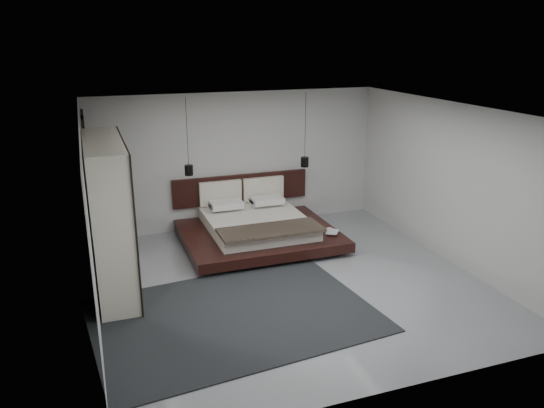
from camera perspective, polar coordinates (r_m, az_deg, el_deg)
name	(u,v)px	position (r m, az deg, el deg)	size (l,w,h in m)	color
floor	(290,282)	(8.81, 1.94, -8.36)	(6.00, 6.00, 0.00)	gray
ceiling	(292,111)	(7.99, 2.15, 10.00)	(6.00, 6.00, 0.00)	white
wall_back	(238,160)	(11.04, -3.71, 4.73)	(6.00, 6.00, 0.00)	#B1B1AF
wall_front	(395,280)	(5.80, 13.10, -7.95)	(6.00, 6.00, 0.00)	#B1B1AF
wall_left	(89,222)	(7.76, -19.06, -1.86)	(6.00, 6.00, 0.00)	#B1B1AF
wall_right	(451,183)	(9.77, 18.65, 2.10)	(6.00, 6.00, 0.00)	#B1B1AF
lattice_screen	(89,184)	(10.13, -19.05, 2.02)	(0.05, 0.90, 2.60)	black
bed	(257,227)	(10.36, -1.65, -2.50)	(2.90, 2.44, 1.10)	black
book_lower	(327,232)	(10.20, 5.91, -3.00)	(0.20, 0.27, 0.03)	#99724C
book_upper	(327,231)	(10.15, 5.89, -2.95)	(0.22, 0.30, 0.02)	#99724C
pendant_left	(189,170)	(10.18, -8.94, 3.66)	(0.16, 0.16, 1.47)	black
pendant_right	(305,162)	(10.86, 3.53, 4.58)	(0.16, 0.16, 1.50)	black
wardrobe	(110,216)	(8.61, -17.05, -1.22)	(0.58, 2.44, 2.39)	white
rug	(234,315)	(7.84, -4.11, -11.83)	(3.93, 2.81, 0.02)	black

